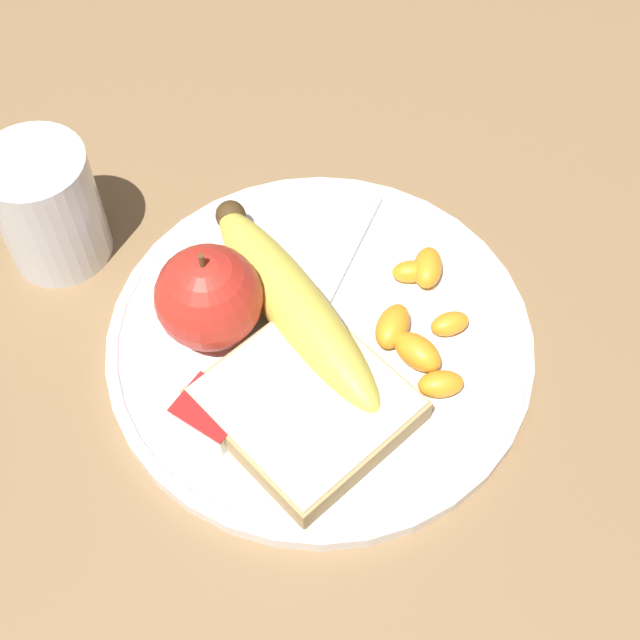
# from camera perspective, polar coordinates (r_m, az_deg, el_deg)

# --- Properties ---
(ground_plane) EXTENTS (3.00, 3.00, 0.00)m
(ground_plane) POSITION_cam_1_polar(r_m,az_deg,el_deg) (0.59, 0.00, -1.70)
(ground_plane) COLOR olive
(plate) EXTENTS (0.28, 0.28, 0.01)m
(plate) POSITION_cam_1_polar(r_m,az_deg,el_deg) (0.59, 0.00, -1.29)
(plate) COLOR white
(plate) RESTS_ON ground_plane
(juice_glass) EXTENTS (0.07, 0.07, 0.09)m
(juice_glass) POSITION_cam_1_polar(r_m,az_deg,el_deg) (0.63, -16.98, 6.76)
(juice_glass) COLOR silver
(juice_glass) RESTS_ON ground_plane
(apple) EXTENTS (0.07, 0.07, 0.08)m
(apple) POSITION_cam_1_polar(r_m,az_deg,el_deg) (0.56, -7.14, 1.43)
(apple) COLOR red
(apple) RESTS_ON plate
(banana) EXTENTS (0.19, 0.11, 0.04)m
(banana) POSITION_cam_1_polar(r_m,az_deg,el_deg) (0.57, -1.60, 1.29)
(banana) COLOR #E0CC4C
(banana) RESTS_ON plate
(bread_slice) EXTENTS (0.13, 0.13, 0.02)m
(bread_slice) POSITION_cam_1_polar(r_m,az_deg,el_deg) (0.54, -0.90, -5.42)
(bread_slice) COLOR tan
(bread_slice) RESTS_ON plate
(fork) EXTENTS (0.06, 0.20, 0.00)m
(fork) POSITION_cam_1_polar(r_m,az_deg,el_deg) (0.59, -0.58, -0.13)
(fork) COLOR #B2B2B7
(fork) RESTS_ON plate
(jam_packet) EXTENTS (0.04, 0.03, 0.02)m
(jam_packet) POSITION_cam_1_polar(r_m,az_deg,el_deg) (0.55, -6.94, -6.02)
(jam_packet) COLOR white
(jam_packet) RESTS_ON plate
(orange_segment_0) EXTENTS (0.03, 0.04, 0.02)m
(orange_segment_0) POSITION_cam_1_polar(r_m,az_deg,el_deg) (0.58, 4.66, -0.41)
(orange_segment_0) COLOR orange
(orange_segment_0) RESTS_ON plate
(orange_segment_1) EXTENTS (0.03, 0.03, 0.01)m
(orange_segment_1) POSITION_cam_1_polar(r_m,az_deg,el_deg) (0.58, 8.31, -0.24)
(orange_segment_1) COLOR orange
(orange_segment_1) RESTS_ON plate
(orange_segment_2) EXTENTS (0.03, 0.03, 0.01)m
(orange_segment_2) POSITION_cam_1_polar(r_m,az_deg,el_deg) (0.61, 5.84, 3.11)
(orange_segment_2) COLOR orange
(orange_segment_2) RESTS_ON plate
(orange_segment_3) EXTENTS (0.03, 0.03, 0.02)m
(orange_segment_3) POSITION_cam_1_polar(r_m,az_deg,el_deg) (0.56, 7.74, -4.08)
(orange_segment_3) COLOR orange
(orange_segment_3) RESTS_ON plate
(orange_segment_4) EXTENTS (0.03, 0.04, 0.02)m
(orange_segment_4) POSITION_cam_1_polar(r_m,az_deg,el_deg) (0.61, 6.91, 3.35)
(orange_segment_4) COLOR orange
(orange_segment_4) RESTS_ON plate
(orange_segment_5) EXTENTS (0.04, 0.03, 0.02)m
(orange_segment_5) POSITION_cam_1_polar(r_m,az_deg,el_deg) (0.57, 6.26, -2.04)
(orange_segment_5) COLOR orange
(orange_segment_5) RESTS_ON plate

